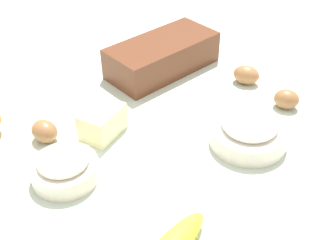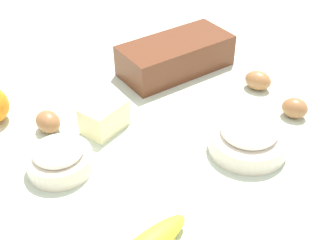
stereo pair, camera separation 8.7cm
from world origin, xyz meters
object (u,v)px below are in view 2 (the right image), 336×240
(egg_beside_bowl, at_px, (295,108))
(sugar_bowl, at_px, (248,137))
(butter_block, at_px, (104,117))
(flour_bowl, at_px, (59,158))
(egg_loose, at_px, (48,122))
(loaf_pan, at_px, (176,55))
(egg_near_butter, at_px, (258,80))

(egg_beside_bowl, bearing_deg, sugar_bowl, -173.06)
(butter_block, distance_m, egg_beside_bowl, 0.41)
(flour_bowl, xyz_separation_m, butter_block, (0.13, 0.06, 0.00))
(flour_bowl, distance_m, sugar_bowl, 0.36)
(egg_beside_bowl, relative_size, egg_loose, 0.96)
(loaf_pan, relative_size, sugar_bowl, 1.81)
(loaf_pan, relative_size, egg_beside_bowl, 5.05)
(butter_block, xyz_separation_m, egg_loose, (-0.10, 0.06, -0.01))
(sugar_bowl, bearing_deg, egg_loose, 135.84)
(flour_bowl, bearing_deg, egg_loose, 76.25)
(flour_bowl, xyz_separation_m, egg_loose, (0.03, 0.12, -0.00))
(sugar_bowl, height_order, egg_beside_bowl, sugar_bowl)
(sugar_bowl, xyz_separation_m, butter_block, (-0.19, 0.22, 0.00))
(sugar_bowl, bearing_deg, loaf_pan, 78.09)
(flour_bowl, xyz_separation_m, sugar_bowl, (0.32, -0.16, 0.00))
(flour_bowl, relative_size, butter_block, 1.36)
(egg_beside_bowl, distance_m, egg_loose, 0.52)
(loaf_pan, relative_size, flour_bowl, 2.30)
(butter_block, relative_size, egg_near_butter, 1.43)
(egg_near_butter, bearing_deg, loaf_pan, 119.41)
(loaf_pan, xyz_separation_m, egg_near_butter, (0.10, -0.19, -0.02))
(flour_bowl, bearing_deg, egg_near_butter, -2.18)
(egg_near_butter, xyz_separation_m, egg_beside_bowl, (-0.02, -0.13, -0.00))
(egg_beside_bowl, height_order, egg_loose, egg_loose)
(sugar_bowl, height_order, egg_near_butter, sugar_bowl)
(sugar_bowl, xyz_separation_m, egg_beside_bowl, (0.16, 0.02, -0.01))
(butter_block, height_order, egg_beside_bowl, butter_block)
(loaf_pan, bearing_deg, egg_loose, -172.03)
(egg_loose, bearing_deg, flour_bowl, -103.75)
(loaf_pan, xyz_separation_m, sugar_bowl, (-0.07, -0.33, -0.01))
(flour_bowl, bearing_deg, egg_beside_bowl, -16.72)
(butter_block, bearing_deg, loaf_pan, 22.11)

